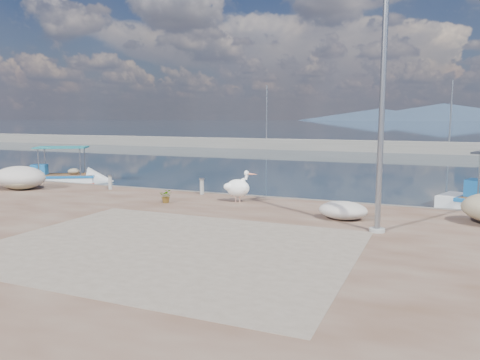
% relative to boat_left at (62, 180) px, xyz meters
% --- Properties ---
extents(ground, '(1400.00, 1400.00, 0.00)m').
position_rel_boat_left_xyz_m(ground, '(12.62, -7.51, -0.19)').
color(ground, '#162635').
rests_on(ground, ground).
extents(quay, '(44.00, 22.00, 0.50)m').
position_rel_boat_left_xyz_m(quay, '(12.62, -13.51, 0.06)').
color(quay, brown).
rests_on(quay, ground).
extents(quay_patch, '(9.00, 7.00, 0.01)m').
position_rel_boat_left_xyz_m(quay_patch, '(13.62, -10.51, 0.31)').
color(quay_patch, gray).
rests_on(quay_patch, quay).
extents(breakwater, '(120.00, 2.20, 7.50)m').
position_rel_boat_left_xyz_m(breakwater, '(12.62, 32.49, 0.41)').
color(breakwater, gray).
rests_on(breakwater, ground).
extents(mountains, '(370.00, 280.00, 22.00)m').
position_rel_boat_left_xyz_m(mountains, '(17.01, 642.49, 9.32)').
color(mountains, '#28384C').
rests_on(mountains, ground).
extents(boat_left, '(5.19, 3.99, 2.43)m').
position_rel_boat_left_xyz_m(boat_left, '(0.00, 0.00, 0.00)').
color(boat_left, white).
rests_on(boat_left, ground).
extents(pelican, '(1.27, 0.90, 1.22)m').
position_rel_boat_left_xyz_m(pelican, '(12.73, -4.13, 0.88)').
color(pelican, tan).
rests_on(pelican, quay).
extents(lamp_post, '(0.44, 0.96, 7.00)m').
position_rel_boat_left_xyz_m(lamp_post, '(18.20, -6.85, 3.61)').
color(lamp_post, gray).
rests_on(lamp_post, quay).
extents(bollard_near, '(0.23, 0.23, 0.70)m').
position_rel_boat_left_xyz_m(bollard_near, '(10.62, -3.09, 0.69)').
color(bollard_near, gray).
rests_on(bollard_near, quay).
extents(bollard_far, '(0.22, 0.22, 0.66)m').
position_rel_boat_left_xyz_m(bollard_far, '(6.13, -3.42, 0.67)').
color(bollard_far, gray).
rests_on(bollard_far, quay).
extents(potted_plant, '(0.60, 0.56, 0.53)m').
position_rel_boat_left_xyz_m(potted_plant, '(10.27, -5.33, 0.58)').
color(potted_plant, '#33722D').
rests_on(potted_plant, quay).
extents(net_pile_d, '(1.53, 1.15, 0.58)m').
position_rel_boat_left_xyz_m(net_pile_d, '(16.99, -5.60, 0.60)').
color(net_pile_d, beige).
rests_on(net_pile_d, quay).
extents(net_pile_a, '(2.52, 1.84, 1.03)m').
position_rel_boat_left_xyz_m(net_pile_a, '(2.24, -4.89, 0.83)').
color(net_pile_a, beige).
rests_on(net_pile_a, quay).
extents(net_pile_b, '(1.83, 1.42, 0.71)m').
position_rel_boat_left_xyz_m(net_pile_b, '(2.42, -5.01, 0.67)').
color(net_pile_b, '#C6B993').
rests_on(net_pile_b, quay).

